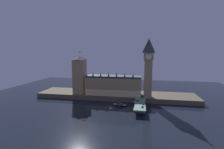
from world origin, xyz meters
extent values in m
plane|color=black|center=(0.00, 0.00, 0.00)|extent=(400.00, 400.00, 0.00)
cube|color=brown|center=(0.00, 39.00, 3.16)|extent=(220.00, 42.00, 6.31)
cube|color=#9E845B|center=(-1.57, 31.19, 18.17)|extent=(74.23, 21.38, 23.70)
cube|color=beige|center=(-1.57, 20.38, 10.58)|extent=(74.23, 0.20, 8.53)
cube|color=#2D3338|center=(-1.57, 31.19, 31.22)|extent=(74.23, 19.67, 2.40)
cone|color=#2D3338|center=(-28.08, 22.10, 35.02)|extent=(2.40, 2.40, 5.21)
cone|color=#2D3338|center=(-17.48, 22.10, 35.02)|extent=(2.40, 2.40, 5.21)
cone|color=#2D3338|center=(-6.87, 22.10, 35.02)|extent=(2.40, 2.40, 5.21)
cone|color=#2D3338|center=(3.73, 22.10, 35.02)|extent=(2.40, 2.40, 5.21)
cone|color=#2D3338|center=(14.34, 22.10, 35.02)|extent=(2.40, 2.40, 5.21)
cone|color=#2D3338|center=(24.94, 22.10, 35.02)|extent=(2.40, 2.40, 5.21)
cube|color=#9E845B|center=(43.75, 26.43, 30.19)|extent=(9.87, 9.87, 47.76)
cube|color=#9E845B|center=(43.75, 26.43, 58.67)|extent=(11.64, 11.64, 9.20)
cylinder|color=beige|center=(43.75, 20.49, 58.67)|extent=(6.54, 0.25, 6.54)
cylinder|color=beige|center=(43.75, 32.38, 58.67)|extent=(6.54, 0.25, 6.54)
cylinder|color=beige|center=(49.70, 26.43, 58.67)|extent=(0.25, 6.54, 6.54)
cylinder|color=beige|center=(37.81, 26.43, 58.67)|extent=(0.25, 6.54, 6.54)
cube|color=black|center=(43.75, 20.30, 59.16)|extent=(0.36, 0.10, 4.90)
pyramid|color=#2D3338|center=(43.75, 26.43, 72.11)|extent=(11.64, 11.64, 17.68)
sphere|color=gold|center=(43.75, 26.43, 81.75)|extent=(1.60, 1.60, 1.60)
cube|color=#9E845B|center=(-49.77, 29.31, 30.14)|extent=(15.62, 15.62, 47.66)
pyramid|color=#2D3338|center=(-49.77, 29.31, 56.62)|extent=(15.93, 15.93, 5.29)
cylinder|color=#99999E|center=(-49.77, 29.31, 62.26)|extent=(0.24, 0.24, 6.00)
cube|color=navy|center=(-48.67, 29.31, 64.36)|extent=(2.00, 0.08, 1.20)
cube|color=slate|center=(34.54, -5.00, 6.01)|extent=(12.29, 46.00, 1.40)
cube|color=brown|center=(34.54, -16.50, 2.66)|extent=(10.44, 3.20, 5.31)
cube|color=brown|center=(34.54, -5.00, 2.66)|extent=(10.44, 3.20, 5.31)
cube|color=brown|center=(34.54, 6.50, 2.66)|extent=(10.44, 3.20, 5.31)
cube|color=black|center=(31.83, 3.69, 7.32)|extent=(1.89, 4.30, 0.85)
cube|color=black|center=(31.83, 3.69, 7.97)|extent=(1.55, 1.94, 0.45)
cylinder|color=black|center=(30.93, 5.03, 7.03)|extent=(0.22, 0.64, 0.64)
cylinder|color=black|center=(32.73, 5.03, 7.03)|extent=(0.22, 0.64, 0.64)
cylinder|color=black|center=(30.93, 2.36, 7.03)|extent=(0.22, 0.64, 0.64)
cylinder|color=black|center=(32.73, 2.36, 7.03)|extent=(0.22, 0.64, 0.64)
cube|color=#235633|center=(37.24, -17.84, 7.29)|extent=(1.81, 3.93, 0.79)
cube|color=black|center=(37.24, -17.84, 7.91)|extent=(1.48, 1.77, 0.45)
cylinder|color=black|center=(38.10, -19.06, 7.03)|extent=(0.22, 0.64, 0.64)
cylinder|color=black|center=(36.38, -19.06, 7.03)|extent=(0.22, 0.64, 0.64)
cylinder|color=black|center=(38.10, -16.63, 7.03)|extent=(0.22, 0.64, 0.64)
cylinder|color=black|center=(36.38, -16.63, 7.03)|extent=(0.22, 0.64, 0.64)
cylinder|color=black|center=(29.13, -13.88, 7.13)|extent=(0.28, 0.28, 0.83)
cylinder|color=navy|center=(29.13, -13.88, 7.89)|extent=(0.38, 0.38, 0.69)
sphere|color=tan|center=(29.13, -13.88, 8.35)|extent=(0.22, 0.22, 0.22)
cylinder|color=#2D3333|center=(28.73, -19.72, 6.96)|extent=(0.56, 0.56, 0.50)
cylinder|color=#2D3333|center=(28.73, -19.72, 9.75)|extent=(0.18, 0.18, 5.07)
sphere|color=#F9E5A3|center=(28.73, -19.72, 12.83)|extent=(0.60, 0.60, 0.60)
sphere|color=#F9E5A3|center=(28.28, -19.72, 12.48)|extent=(0.44, 0.44, 0.44)
sphere|color=#F9E5A3|center=(29.18, -19.72, 12.48)|extent=(0.44, 0.44, 0.44)
cylinder|color=#2D3333|center=(40.34, -5.00, 6.96)|extent=(0.56, 0.56, 0.50)
cylinder|color=#2D3333|center=(40.34, -5.00, 9.53)|extent=(0.18, 0.18, 4.64)
sphere|color=#F9E5A3|center=(40.34, -5.00, 12.40)|extent=(0.60, 0.60, 0.60)
sphere|color=#F9E5A3|center=(39.89, -5.00, 12.05)|extent=(0.44, 0.44, 0.44)
sphere|color=#F9E5A3|center=(40.79, -5.00, 12.05)|extent=(0.44, 0.44, 0.44)
cylinder|color=#2D3333|center=(28.73, 9.72, 6.96)|extent=(0.56, 0.56, 0.50)
cylinder|color=#2D3333|center=(28.73, 9.72, 9.70)|extent=(0.18, 0.18, 4.96)
sphere|color=#F9E5A3|center=(28.73, 9.72, 12.73)|extent=(0.60, 0.60, 0.60)
sphere|color=#F9E5A3|center=(28.28, 9.72, 12.38)|extent=(0.44, 0.44, 0.44)
sphere|color=#F9E5A3|center=(29.18, 9.72, 12.38)|extent=(0.44, 0.44, 0.44)
ellipsoid|color=#1E2842|center=(10.64, 2.95, 0.87)|extent=(17.79, 7.03, 1.74)
cube|color=tan|center=(10.64, 2.95, 1.67)|extent=(15.61, 5.82, 0.24)
cube|color=#2D333D|center=(10.64, 2.95, 2.66)|extent=(8.12, 3.95, 1.74)
camera|label=1|loc=(35.31, -183.66, 62.85)|focal=26.00mm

